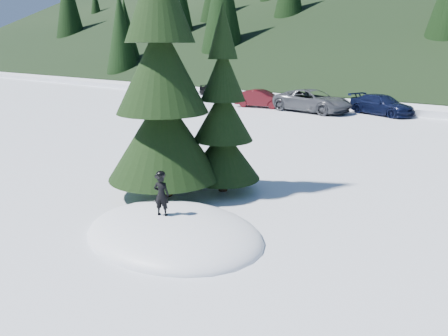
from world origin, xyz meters
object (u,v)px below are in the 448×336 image
Objects in this scene: spruce_tall at (162,80)px; car_1 at (261,99)px; spruce_short at (223,121)px; child_skier at (161,195)px; car_2 at (312,101)px; car_3 at (382,105)px; car_0 at (221,90)px.

car_1 is at bearing 117.08° from spruce_tall.
spruce_short reaches higher than child_skier.
car_2 reaches higher than child_skier.
child_skier is at bearing -154.19° from car_3.
spruce_short is 24.83m from car_0.
child_skier reaches higher than car_3.
car_3 is (13.97, -0.67, -0.08)m from car_0.
spruce_tall is at bearing -158.79° from car_2.
car_1 is at bearing -85.31° from child_skier.
car_2 is at bearing 130.16° from car_3.
car_2 is (9.95, -2.34, 0.03)m from car_0.
child_skier is 21.14m from car_2.
car_3 is at bearing -106.59° from child_skier.
car_3 is at bearing -86.46° from car_0.
spruce_short is 3.67m from child_skier.
car_1 is 3.94m from car_2.
car_3 is at bearing -88.78° from car_1.
spruce_tall is 25.40m from car_0.
car_0 is at bearing -77.22° from child_skier.
spruce_short is 1.01× the size of car_2.
car_3 is (-3.06, 21.57, -0.33)m from child_skier.
spruce_tall is 2.26× the size of car_1.
spruce_short is at bearing -155.80° from car_3.
car_2 is (-6.09, 16.57, -1.36)m from spruce_short.
car_2 is (-7.09, 19.91, -0.23)m from child_skier.
car_1 is 8.20m from car_3.
child_skier is (1.99, -1.94, -2.35)m from spruce_tall.
car_0 is 6.58m from car_1.
spruce_short is at bearing -133.39° from car_0.
spruce_short reaches higher than car_0.
car_1 is at bearing 100.16° from car_2.
car_1 is (6.02, -2.66, -0.08)m from car_0.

